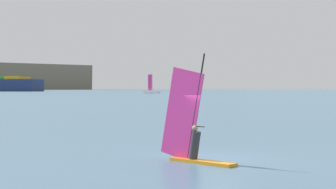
% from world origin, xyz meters
% --- Properties ---
extents(ground_plane, '(4000.00, 4000.00, 0.00)m').
position_xyz_m(ground_plane, '(0.00, 0.00, 0.00)').
color(ground_plane, '#476B84').
extents(windsurfer, '(1.71, 3.28, 4.07)m').
position_xyz_m(windsurfer, '(-1.07, -0.61, 1.01)').
color(windsurfer, orange).
rests_on(windsurfer, ground_plane).
extents(small_sailboat, '(8.41, 7.84, 11.30)m').
position_xyz_m(small_sailboat, '(87.46, 235.52, 0.95)').
color(small_sailboat, white).
rests_on(small_sailboat, ground_plane).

